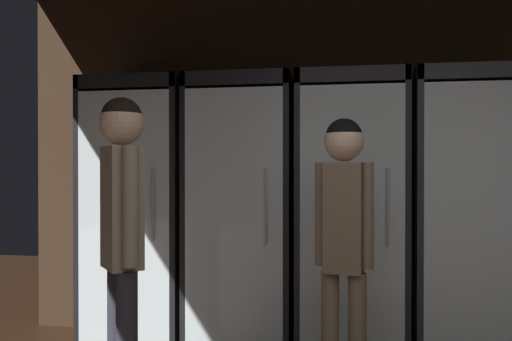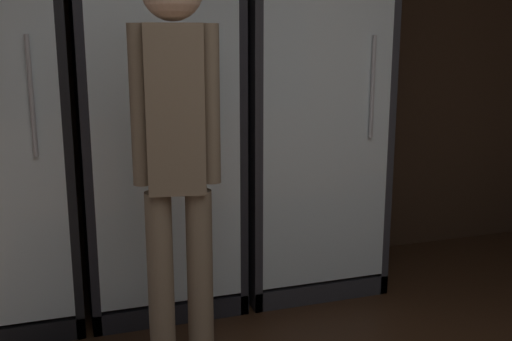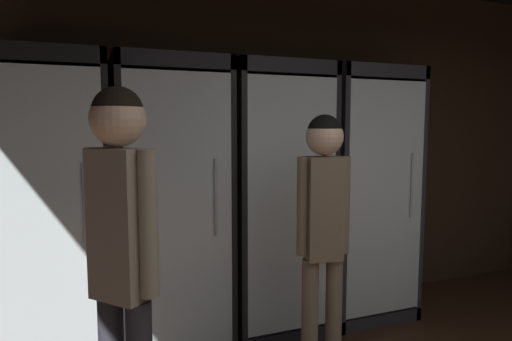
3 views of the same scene
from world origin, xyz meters
name	(u,v)px [view 2 (image 2 of 3)]	position (x,y,z in m)	size (l,w,h in m)	color
wall_back	(207,30)	(0.00, 3.03, 1.40)	(6.00, 0.06, 2.80)	#382619
cooler_center	(155,111)	(-0.35, 2.71, 0.99)	(0.75, 0.66, 2.03)	black
cooler_right	(300,105)	(0.43, 2.71, 1.00)	(0.75, 0.66, 2.03)	#2B2B30
shopper_near	(176,125)	(-0.42, 1.82, 1.04)	(0.31, 0.22, 1.64)	#72604C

